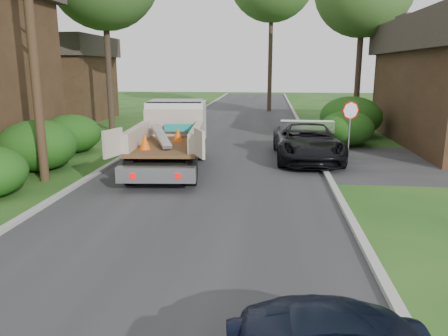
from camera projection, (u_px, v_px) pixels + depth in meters
name	position (u px, v px, depth m)	size (l,w,h in m)	color
ground	(172.00, 246.00, 9.40)	(120.00, 120.00, 0.00)	#184714
road	(222.00, 155.00, 19.10)	(8.00, 90.00, 0.02)	#28282B
curb_left	(131.00, 152.00, 19.49)	(0.20, 90.00, 0.12)	#9E9E99
curb_right	(317.00, 156.00, 18.67)	(0.20, 90.00, 0.12)	#9E9E99
stop_sign	(350.00, 119.00, 17.21)	(0.71, 0.32, 2.48)	slate
utility_pole	(30.00, 21.00, 13.62)	(2.42, 1.25, 10.00)	#382619
house_left_far	(54.00, 77.00, 31.39)	(7.56, 7.56, 6.00)	#352315
hedge_left_b	(37.00, 145.00, 16.15)	(2.86, 2.86, 1.87)	#134810
hedge_left_c	(72.00, 134.00, 19.59)	(2.60, 2.60, 1.70)	#134810
hedge_right_a	(347.00, 128.00, 21.23)	(2.60, 2.60, 1.70)	#134810
hedge_right_b	(351.00, 117.00, 24.01)	(3.38, 3.38, 2.21)	#134810
flatbed_truck	(173.00, 131.00, 16.95)	(3.19, 6.63, 2.44)	black
black_pickup	(307.00, 141.00, 17.96)	(2.57, 5.57, 1.55)	black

